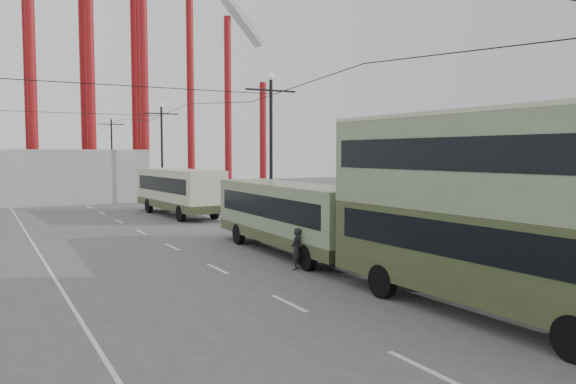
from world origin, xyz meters
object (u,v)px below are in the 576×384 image
double_decker_bus (488,202)px  single_decker_cream (179,190)px  single_decker_green (290,214)px  pedestrian (296,249)px

double_decker_bus → single_decker_cream: (0.43, 29.44, -1.35)m
single_decker_green → pedestrian: bearing=-113.2°
double_decker_bus → pedestrian: double_decker_bus is taller
single_decker_green → single_decker_cream: bearing=90.7°
pedestrian → double_decker_bus: bearing=60.8°
double_decker_bus → pedestrian: bearing=99.1°
single_decker_cream → single_decker_green: bearing=-94.7°
single_decker_cream → double_decker_bus: bearing=-94.2°
single_decker_cream → pedestrian: (-2.02, -21.22, -1.11)m
single_decker_green → single_decker_cream: 17.79m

